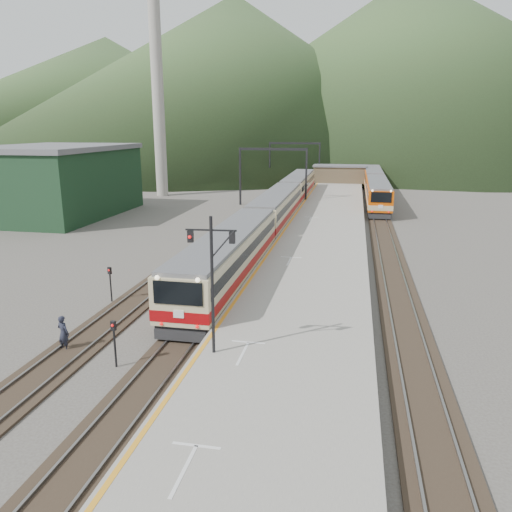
% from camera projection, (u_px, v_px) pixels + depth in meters
% --- Properties ---
extents(ground, '(400.00, 400.00, 0.00)m').
position_uv_depth(ground, '(101.00, 444.00, 17.58)').
color(ground, '#47423D').
rests_on(ground, ground).
extents(track_main, '(2.60, 200.00, 0.23)m').
position_uv_depth(track_main, '(276.00, 226.00, 55.55)').
color(track_main, black).
rests_on(track_main, ground).
extents(track_far, '(2.60, 200.00, 0.23)m').
position_uv_depth(track_far, '(233.00, 224.00, 56.48)').
color(track_far, black).
rests_on(track_far, ground).
extents(track_second, '(2.60, 200.00, 0.23)m').
position_uv_depth(track_second, '(382.00, 230.00, 53.40)').
color(track_second, black).
rests_on(track_second, ground).
extents(platform, '(8.00, 100.00, 1.00)m').
position_uv_depth(platform, '(326.00, 228.00, 52.49)').
color(platform, gray).
rests_on(platform, ground).
extents(gantry_near, '(9.55, 0.25, 8.00)m').
position_uv_depth(gantry_near, '(273.00, 165.00, 68.93)').
color(gantry_near, black).
rests_on(gantry_near, ground).
extents(gantry_far, '(9.55, 0.25, 8.00)m').
position_uv_depth(gantry_far, '(294.00, 155.00, 92.66)').
color(gantry_far, black).
rests_on(gantry_far, ground).
extents(warehouse, '(14.50, 20.50, 8.60)m').
position_uv_depth(warehouse, '(55.00, 181.00, 61.60)').
color(warehouse, black).
rests_on(warehouse, ground).
extents(smokestack, '(1.80, 1.80, 30.00)m').
position_uv_depth(smokestack, '(158.00, 98.00, 76.77)').
color(smokestack, '#9E998E').
rests_on(smokestack, ground).
extents(station_shed, '(9.40, 4.40, 3.10)m').
position_uv_depth(station_shed, '(339.00, 174.00, 89.95)').
color(station_shed, brown).
rests_on(station_shed, platform).
extents(hill_a, '(180.00, 180.00, 60.00)m').
position_uv_depth(hill_a, '(236.00, 76.00, 197.88)').
color(hill_a, '#364928').
rests_on(hill_a, ground).
extents(hill_b, '(220.00, 220.00, 75.00)m').
position_uv_depth(hill_b, '(410.00, 64.00, 220.91)').
color(hill_b, '#364928').
rests_on(hill_b, ground).
extents(hill_d, '(200.00, 200.00, 55.00)m').
position_uv_depth(hill_d, '(109.00, 93.00, 260.91)').
color(hill_d, '#364928').
rests_on(hill_d, ground).
extents(main_train, '(3.12, 63.96, 3.81)m').
position_uv_depth(main_train, '(277.00, 207.00, 55.26)').
color(main_train, tan).
rests_on(main_train, track_main).
extents(second_train, '(2.87, 39.15, 3.51)m').
position_uv_depth(second_train, '(375.00, 186.00, 76.87)').
color(second_train, '#CA4904').
rests_on(second_train, track_second).
extents(signal_mast, '(2.20, 0.33, 6.20)m').
position_uv_depth(signal_mast, '(212.00, 271.00, 21.47)').
color(signal_mast, black).
rests_on(signal_mast, platform).
extents(short_signal_a, '(0.24, 0.19, 2.27)m').
position_uv_depth(short_signal_a, '(114.00, 338.00, 22.85)').
color(short_signal_a, black).
rests_on(short_signal_a, ground).
extents(short_signal_b, '(0.23, 0.17, 2.27)m').
position_uv_depth(short_signal_b, '(241.00, 227.00, 47.74)').
color(short_signal_b, black).
rests_on(short_signal_b, ground).
extents(short_signal_c, '(0.26, 0.22, 2.27)m').
position_uv_depth(short_signal_c, '(110.00, 279.00, 31.51)').
color(short_signal_c, black).
rests_on(short_signal_c, ground).
extents(worker, '(0.77, 0.61, 1.84)m').
position_uv_depth(worker, '(63.00, 333.00, 24.69)').
color(worker, '#1F2130').
rests_on(worker, ground).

